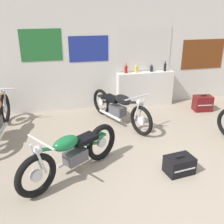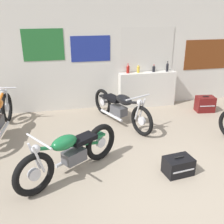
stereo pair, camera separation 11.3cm
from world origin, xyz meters
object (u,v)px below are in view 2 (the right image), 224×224
object	(u,v)px
bottle_left_center	(138,69)
bottle_leftmost	(128,69)
hard_case_darkred	(205,104)
motorcycle_black	(120,107)
bottle_center	(154,69)
motorcycle_green	(71,153)
bottle_right_center	(167,67)
hard_case_black	(178,166)

from	to	relation	value
bottle_left_center	bottle_leftmost	bearing A→B (deg)	178.16
hard_case_darkred	motorcycle_black	bearing A→B (deg)	-173.18
bottle_center	hard_case_darkred	bearing A→B (deg)	-33.09
bottle_leftmost	motorcycle_green	xyz separation A→B (m)	(-1.73, -2.85, -0.65)
bottle_left_center	bottle_right_center	world-z (taller)	bottle_right_center
motorcycle_black	bottle_leftmost	bearing A→B (deg)	66.47
bottle_right_center	hard_case_black	xyz separation A→B (m)	(-1.10, -3.16, -0.92)
hard_case_darkred	motorcycle_green	bearing A→B (deg)	-150.20
bottle_leftmost	hard_case_black	distance (m)	3.33
bottle_right_center	bottle_left_center	bearing A→B (deg)	177.91
hard_case_black	bottle_left_center	bearing A→B (deg)	84.87
motorcycle_black	bottle_right_center	bearing A→B (deg)	33.23
motorcycle_green	motorcycle_black	xyz separation A→B (m)	(1.27, 1.80, 0.01)
hard_case_black	hard_case_darkred	world-z (taller)	hard_case_darkred
bottle_leftmost	hard_case_black	xyz separation A→B (m)	(-0.01, -3.20, -0.91)
motorcycle_green	bottle_left_center	bearing A→B (deg)	54.73
bottle_leftmost	motorcycle_black	size ratio (longest dim) A/B	0.13
bottle_left_center	bottle_right_center	distance (m)	0.81
bottle_center	motorcycle_black	bearing A→B (deg)	-138.16
bottle_leftmost	bottle_right_center	world-z (taller)	bottle_right_center
bottle_left_center	bottle_right_center	bearing A→B (deg)	-2.09
bottle_leftmost	motorcycle_black	distance (m)	1.32
bottle_center	hard_case_black	bearing A→B (deg)	-102.77
motorcycle_black	hard_case_darkred	size ratio (longest dim) A/B	4.01
bottle_center	bottle_left_center	bearing A→B (deg)	-178.50
motorcycle_green	motorcycle_black	world-z (taller)	motorcycle_green
hard_case_black	bottle_right_center	bearing A→B (deg)	70.89
bottle_right_center	hard_case_black	bearing A→B (deg)	-109.11
bottle_leftmost	motorcycle_black	bearing A→B (deg)	-113.53
motorcycle_black	hard_case_black	bearing A→B (deg)	-78.13
motorcycle_black	bottle_center	bearing A→B (deg)	41.84
bottle_leftmost	bottle_right_center	bearing A→B (deg)	-2.03
bottle_center	motorcycle_green	bearing A→B (deg)	-130.64
bottle_left_center	motorcycle_green	size ratio (longest dim) A/B	0.13
bottle_right_center	hard_case_black	size ratio (longest dim) A/B	0.55
bottle_left_center	motorcycle_black	world-z (taller)	bottle_left_center
bottle_left_center	motorcycle_green	xyz separation A→B (m)	(-2.01, -2.84, -0.64)
bottle_center	motorcycle_green	world-z (taller)	bottle_center
bottle_right_center	motorcycle_black	size ratio (longest dim) A/B	0.14
hard_case_black	bottle_center	bearing A→B (deg)	77.23
motorcycle_black	hard_case_darkred	bearing A→B (deg)	6.82
bottle_right_center	hard_case_darkred	distance (m)	1.40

